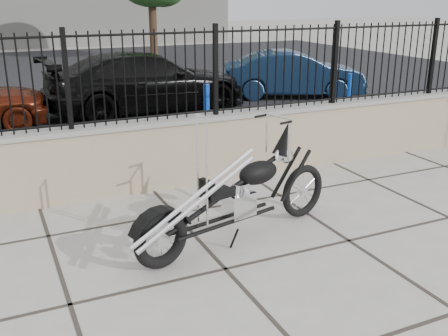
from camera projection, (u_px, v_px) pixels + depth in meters
name	position (u px, v px, depth m)	size (l,w,h in m)	color
ground_plane	(226.00, 269.00, 5.18)	(90.00, 90.00, 0.00)	#99968E
parking_lot	(54.00, 83.00, 15.95)	(30.00, 30.00, 0.00)	black
retaining_wall	(149.00, 155.00, 7.18)	(14.00, 0.36, 0.96)	gray
iron_fence	(146.00, 76.00, 6.84)	(14.00, 0.08, 1.20)	black
chopper_motorcycle	(236.00, 176.00, 5.54)	(2.51, 0.44, 1.50)	black
car_black	(147.00, 82.00, 11.94)	(1.88, 4.62, 1.34)	black
car_blue	(293.00, 74.00, 13.63)	(1.26, 3.60, 1.19)	#10213A
bollard_b	(207.00, 110.00, 9.90)	(0.12, 0.12, 0.98)	#0A58A4
bollard_c	(349.00, 94.00, 11.71)	(0.11, 0.11, 0.91)	#0D18CC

